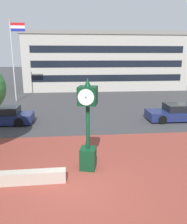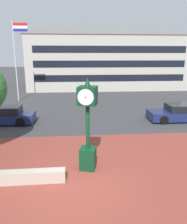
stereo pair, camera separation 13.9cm
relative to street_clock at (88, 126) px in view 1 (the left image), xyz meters
name	(u,v)px [view 1 (the left image)]	position (x,y,z in m)	size (l,w,h in m)	color
ground_plane	(79,184)	(-0.46, -1.21, -1.98)	(200.00, 200.00, 0.00)	#38383A
plaza_brick_paving	(78,175)	(-0.46, -0.50, -1.98)	(44.00, 9.41, 0.01)	brown
planter_wall	(25,177)	(-2.56, -0.95, -1.73)	(3.20, 0.40, 0.50)	#ADA393
street_clock	(88,126)	(0.00, 0.00, 0.00)	(0.91, 0.95, 4.02)	#0C381E
car_street_near	(3,116)	(-5.71, 7.24, -1.41)	(4.35, 1.83, 1.28)	navy
car_street_far	(176,113)	(7.32, 6.97, -1.41)	(4.35, 2.05, 1.28)	navy
flagpole_primary	(14,55)	(-6.72, 16.04, 2.97)	(1.58, 0.14, 8.48)	silver
civic_building	(103,61)	(4.37, 27.25, 2.10)	(23.59, 11.69, 8.15)	#B2ADA3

